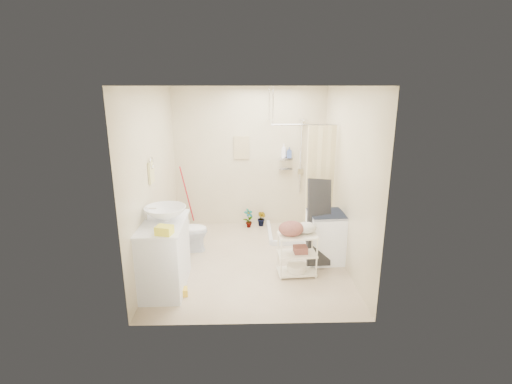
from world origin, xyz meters
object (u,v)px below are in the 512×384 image
(vanity, at_px, (164,255))
(toilet, at_px, (187,231))
(laundry_rack, at_px, (297,251))
(washing_machine, at_px, (326,237))

(vanity, relative_size, toilet, 1.53)
(vanity, distance_m, laundry_rack, 1.82)
(vanity, bearing_deg, washing_machine, 16.83)
(vanity, bearing_deg, toilet, 83.18)
(toilet, xyz_separation_m, laundry_rack, (1.68, -0.86, 0.03))
(vanity, height_order, toilet, vanity)
(vanity, xyz_separation_m, washing_machine, (2.30, 0.73, -0.08))
(vanity, relative_size, laundry_rack, 1.41)
(toilet, distance_m, washing_machine, 2.22)
(washing_machine, relative_size, laundry_rack, 1.04)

